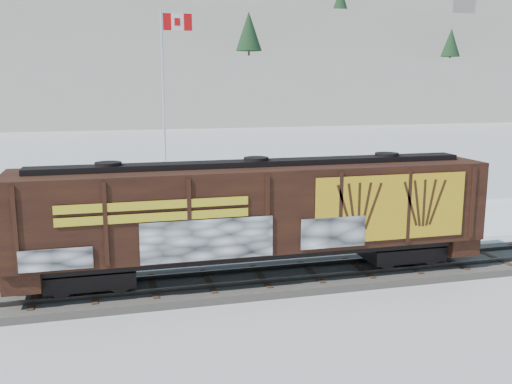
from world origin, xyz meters
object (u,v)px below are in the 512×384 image
object	(u,v)px
car_silver	(194,227)
car_dark	(301,217)
flagpole	(166,134)
car_white	(305,213)
hopper_railcar	(256,211)

from	to	relation	value
car_silver	car_dark	world-z (taller)	car_silver
flagpole	car_white	bearing A→B (deg)	-52.58
car_silver	car_dark	size ratio (longest dim) A/B	1.13
hopper_railcar	car_dark	world-z (taller)	hopper_railcar
hopper_railcar	car_white	distance (m)	9.28
flagpole	car_silver	world-z (taller)	flagpole
car_silver	car_white	world-z (taller)	car_silver
car_silver	car_dark	xyz separation A→B (m)	(5.76, 1.49, -0.20)
car_dark	flagpole	bearing A→B (deg)	17.58
flagpole	car_dark	xyz separation A→B (m)	(5.92, -8.50, -3.71)
hopper_railcar	car_silver	distance (m)	6.40
car_white	car_dark	distance (m)	0.48
car_silver	car_dark	bearing A→B (deg)	-67.94
flagpole	car_white	xyz separation A→B (m)	(6.24, -8.16, -3.63)
car_white	hopper_railcar	bearing A→B (deg)	162.73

